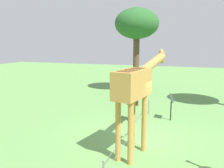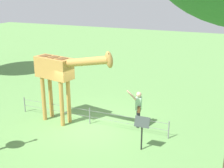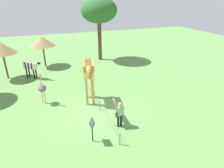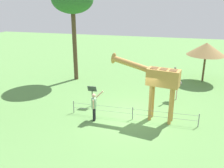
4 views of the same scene
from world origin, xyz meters
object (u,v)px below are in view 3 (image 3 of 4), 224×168
object	(u,v)px
ostrich	(42,88)
tree_west	(99,11)
zebra	(31,66)
giraffe	(89,72)
shade_hut_aside	(1,48)
info_sign	(92,126)
shade_hut_far	(42,42)
visitor	(120,113)

from	to	relation	value
ostrich	tree_west	distance (m)	11.73
zebra	ostrich	world-z (taller)	ostrich
giraffe	zebra	size ratio (longest dim) A/B	2.37
ostrich	zebra	bearing A→B (deg)	-171.41
giraffe	shade_hut_aside	size ratio (longest dim) A/B	1.18
shade_hut_aside	tree_west	distance (m)	10.39
zebra	info_sign	distance (m)	10.63
shade_hut_far	ostrich	bearing A→B (deg)	-3.53
visitor	zebra	size ratio (longest dim) A/B	1.02
tree_west	shade_hut_far	bearing A→B (deg)	-87.62
visitor	shade_hut_far	world-z (taller)	shade_hut_far
ostrich	info_sign	size ratio (longest dim) A/B	1.70
visitor	zebra	distance (m)	10.63
giraffe	visitor	xyz separation A→B (m)	(3.22, 0.92, -1.45)
visitor	tree_west	distance (m)	13.93
ostrich	tree_west	bearing A→B (deg)	141.55
shade_hut_aside	info_sign	distance (m)	12.29
tree_west	info_sign	bearing A→B (deg)	-18.68
ostrich	shade_hut_far	xyz separation A→B (m)	(-8.28, 0.51, 1.49)
zebra	tree_west	distance (m)	9.34
ostrich	info_sign	xyz separation A→B (m)	(5.03, 2.20, -0.23)
visitor	giraffe	bearing A→B (deg)	-164.04
visitor	zebra	world-z (taller)	visitor
zebra	ostrich	size ratio (longest dim) A/B	0.74
zebra	shade_hut_far	distance (m)	3.69
ostrich	shade_hut_far	distance (m)	8.43
shade_hut_aside	tree_west	world-z (taller)	tree_west
shade_hut_aside	zebra	bearing A→B (deg)	69.27
visitor	info_sign	size ratio (longest dim) A/B	1.29
giraffe	shade_hut_far	size ratio (longest dim) A/B	1.24
giraffe	tree_west	size ratio (longest dim) A/B	0.57
shade_hut_far	info_sign	size ratio (longest dim) A/B	2.40
ostrich	giraffe	bearing A→B (deg)	70.43
zebra	shade_hut_aside	distance (m)	2.83
shade_hut_aside	giraffe	bearing A→B (deg)	40.33
zebra	shade_hut_aside	xyz separation A→B (m)	(-0.81, -2.15, 1.66)
zebra	shade_hut_far	bearing A→B (deg)	157.46
shade_hut_aside	visitor	bearing A→B (deg)	33.93
giraffe	ostrich	world-z (taller)	giraffe
info_sign	visitor	bearing A→B (deg)	111.46
ostrich	tree_west	world-z (taller)	tree_west
tree_west	info_sign	size ratio (longest dim) A/B	5.26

